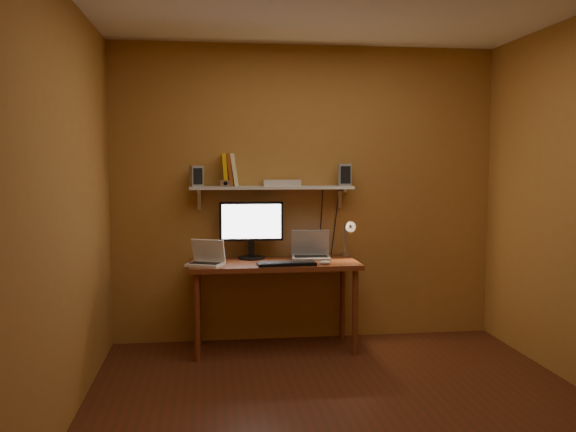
{
  "coord_description": "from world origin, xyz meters",
  "views": [
    {
      "loc": [
        -0.85,
        -3.73,
        1.57
      ],
      "look_at": [
        -0.22,
        1.18,
        1.14
      ],
      "focal_mm": 38.0,
      "sensor_mm": 36.0,
      "label": 1
    }
  ],
  "objects": [
    {
      "name": "shelf_camera",
      "position": [
        -0.71,
        1.41,
        1.4
      ],
      "size": [
        0.09,
        0.05,
        0.05
      ],
      "color": "silver",
      "rests_on": "wall_shelf"
    },
    {
      "name": "monitor",
      "position": [
        -0.5,
        1.45,
        1.03
      ],
      "size": [
        0.55,
        0.24,
        0.49
      ],
      "rotation": [
        0.0,
        0.0,
        -0.04
      ],
      "color": "black",
      "rests_on": "desk"
    },
    {
      "name": "desk",
      "position": [
        -0.32,
        1.28,
        0.66
      ],
      "size": [
        1.4,
        0.6,
        0.75
      ],
      "color": "maroon",
      "rests_on": "ground"
    },
    {
      "name": "mouse",
      "position": [
        0.07,
        1.09,
        0.77
      ],
      "size": [
        0.09,
        0.06,
        0.03
      ],
      "primitive_type": "ellipsoid",
      "rotation": [
        0.0,
        0.0,
        -0.07
      ],
      "color": "silver",
      "rests_on": "desk"
    },
    {
      "name": "speaker_left",
      "position": [
        -0.96,
        1.47,
        1.46
      ],
      "size": [
        0.12,
        0.12,
        0.17
      ],
      "primitive_type": "cube",
      "rotation": [
        0.0,
        0.0,
        0.3
      ],
      "color": "gray",
      "rests_on": "wall_shelf"
    },
    {
      "name": "desk_lamp",
      "position": [
        0.34,
        1.41,
        0.96
      ],
      "size": [
        0.09,
        0.23,
        0.38
      ],
      "color": "silver",
      "rests_on": "desk"
    },
    {
      "name": "laptop",
      "position": [
        0.01,
        1.43,
        0.82
      ],
      "size": [
        0.35,
        0.27,
        0.24
      ],
      "rotation": [
        0.0,
        0.0,
        -0.1
      ],
      "color": "gray",
      "rests_on": "desk"
    },
    {
      "name": "books",
      "position": [
        -0.68,
        1.5,
        1.51
      ],
      "size": [
        0.14,
        0.19,
        0.28
      ],
      "color": "gold",
      "rests_on": "wall_shelf"
    },
    {
      "name": "room",
      "position": [
        0.0,
        0.0,
        1.3
      ],
      "size": [
        3.44,
        3.24,
        2.64
      ],
      "color": "#512214",
      "rests_on": "ground"
    },
    {
      "name": "netbook",
      "position": [
        -0.88,
        1.18,
        0.81
      ],
      "size": [
        0.33,
        0.29,
        0.21
      ],
      "rotation": [
        0.0,
        0.0,
        -0.41
      ],
      "color": "silver",
      "rests_on": "desk"
    },
    {
      "name": "wall_shelf",
      "position": [
        -0.32,
        1.47,
        1.36
      ],
      "size": [
        1.4,
        0.25,
        0.21
      ],
      "color": "silver",
      "rests_on": "room"
    },
    {
      "name": "router",
      "position": [
        -0.23,
        1.47,
        1.4
      ],
      "size": [
        0.33,
        0.23,
        0.05
      ],
      "primitive_type": "cube",
      "rotation": [
        0.0,
        0.0,
        -0.07
      ],
      "color": "silver",
      "rests_on": "wall_shelf"
    },
    {
      "name": "keyboard",
      "position": [
        -0.24,
        1.09,
        0.76
      ],
      "size": [
        0.48,
        0.18,
        0.03
      ],
      "primitive_type": "cube",
      "rotation": [
        0.0,
        0.0,
        0.05
      ],
      "color": "black",
      "rests_on": "desk"
    },
    {
      "name": "speaker_right",
      "position": [
        0.32,
        1.48,
        1.47
      ],
      "size": [
        0.11,
        0.11,
        0.19
      ],
      "primitive_type": "cube",
      "rotation": [
        0.0,
        0.0,
        -0.06
      ],
      "color": "gray",
      "rests_on": "wall_shelf"
    }
  ]
}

